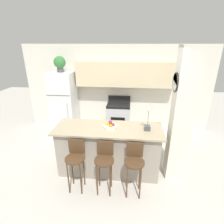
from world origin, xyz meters
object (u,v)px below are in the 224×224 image
fruit_bowl (110,125)px  bar_stool_right (134,162)px  stove_range (118,118)px  bar_stool_left (76,159)px  refrigerator (64,103)px  orchid_vase (148,124)px  bar_stool_mid (104,161)px  potted_plant_on_fridge (60,63)px

fruit_bowl → bar_stool_right: bearing=-50.4°
stove_range → bar_stool_left: 2.42m
refrigerator → bar_stool_right: (2.07, -2.28, -0.26)m
bar_stool_left → bar_stool_right: bearing=0.0°
stove_range → orchid_vase: (0.67, -1.80, 0.68)m
bar_stool_mid → orchid_vase: size_ratio=2.13×
bar_stool_right → orchid_vase: size_ratio=2.13×
refrigerator → bar_stool_mid: refrigerator is taller
refrigerator → bar_stool_left: (1.03, -2.28, -0.26)m
stove_range → bar_stool_mid: (-0.09, -2.34, 0.19)m
orchid_vase → fruit_bowl: orchid_vase is taller
bar_stool_right → potted_plant_on_fridge: size_ratio=2.28×
potted_plant_on_fridge → orchid_vase: 3.02m
stove_range → bar_stool_left: (-0.61, -2.34, 0.19)m
bar_stool_left → stove_range: bearing=75.4°
stove_range → fruit_bowl: size_ratio=3.76×
refrigerator → bar_stool_right: 3.08m
bar_stool_right → fruit_bowl: fruit_bowl is taller
refrigerator → fruit_bowl: refrigerator is taller
bar_stool_left → orchid_vase: size_ratio=2.13×
fruit_bowl → stove_range: bearing=88.2°
fruit_bowl → orchid_vase: bearing=-3.5°
stove_range → bar_stool_right: (0.43, -2.34, 0.19)m
potted_plant_on_fridge → refrigerator: bearing=-63.3°
stove_range → bar_stool_mid: 2.35m
bar_stool_right → fruit_bowl: bearing=129.6°
bar_stool_right → orchid_vase: 0.77m
refrigerator → potted_plant_on_fridge: bearing=116.7°
bar_stool_right → orchid_vase: (0.24, 0.54, 0.49)m
orchid_vase → bar_stool_left: bearing=-156.9°
refrigerator → orchid_vase: refrigerator is taller
potted_plant_on_fridge → stove_range: bearing=2.2°
bar_stool_right → bar_stool_left: bearing=180.0°
refrigerator → bar_stool_mid: size_ratio=1.86×
orchid_vase → fruit_bowl: bearing=176.5°
bar_stool_mid → potted_plant_on_fridge: bearing=124.2°
refrigerator → fruit_bowl: bearing=-46.9°
potted_plant_on_fridge → fruit_bowl: 2.52m
fruit_bowl → bar_stool_left: bearing=-133.2°
bar_stool_right → bar_stool_mid: bearing=180.0°
orchid_vase → refrigerator: bearing=143.1°
potted_plant_on_fridge → fruit_bowl: potted_plant_on_fridge is taller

